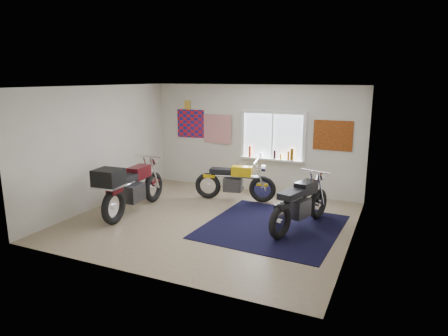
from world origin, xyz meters
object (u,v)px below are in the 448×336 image
at_px(yellow_triumph, 234,182).
at_px(maroon_tourer, 130,187).
at_px(black_chrome_bike, 300,205).
at_px(navy_rug, 272,227).

height_order(yellow_triumph, maroon_tourer, maroon_tourer).
bearing_deg(black_chrome_bike, navy_rug, 126.84).
distance_m(yellow_triumph, black_chrome_bike, 2.17).
xyz_separation_m(navy_rug, yellow_triumph, (-1.37, 1.31, 0.43)).
xyz_separation_m(black_chrome_bike, maroon_tourer, (-3.48, -0.72, 0.14)).
bearing_deg(maroon_tourer, yellow_triumph, -45.46).
xyz_separation_m(yellow_triumph, black_chrome_bike, (1.86, -1.13, 0.03)).
height_order(black_chrome_bike, maroon_tourer, maroon_tourer).
bearing_deg(yellow_triumph, black_chrome_bike, -42.08).
relative_size(yellow_triumph, maroon_tourer, 0.86).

